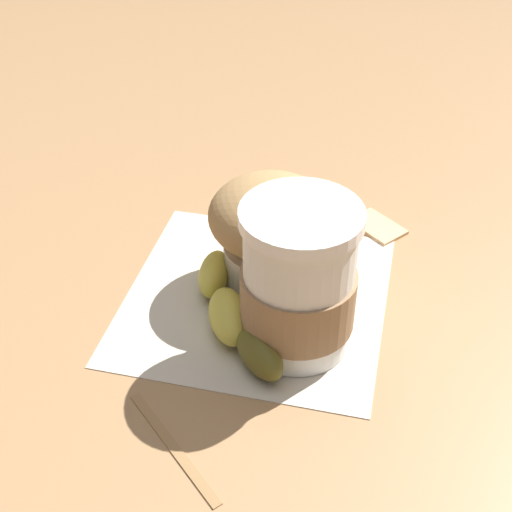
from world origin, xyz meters
TOP-DOWN VIEW (x-y plane):
  - ground_plane at (0.00, 0.00)m, footprint 3.00×3.00m
  - paper_napkin at (0.00, 0.00)m, footprint 0.26×0.26m
  - coffee_cup at (-0.05, 0.03)m, footprint 0.09×0.09m
  - muffin at (0.00, -0.03)m, footprint 0.10×0.10m
  - banana at (0.00, 0.04)m, footprint 0.12×0.12m
  - sugar_packet at (-0.06, -0.14)m, footprint 0.06×0.05m
  - wooden_stirrer at (-0.02, 0.16)m, footprint 0.10×0.06m

SIDE VIEW (x-z plane):
  - ground_plane at x=0.00m, z-range 0.00..0.00m
  - paper_napkin at x=0.00m, z-range 0.00..0.00m
  - wooden_stirrer at x=-0.02m, z-range 0.00..0.00m
  - sugar_packet at x=-0.06m, z-range 0.00..0.01m
  - banana at x=0.00m, z-range 0.00..0.03m
  - muffin at x=0.00m, z-range 0.01..0.10m
  - coffee_cup at x=-0.05m, z-range 0.00..0.12m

